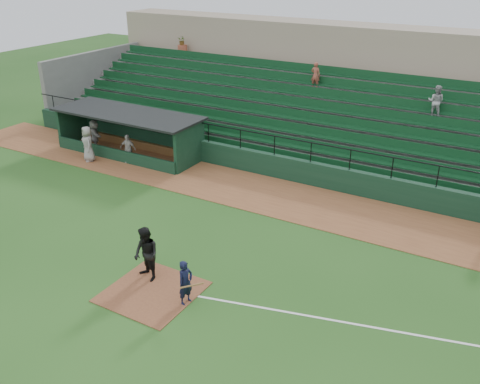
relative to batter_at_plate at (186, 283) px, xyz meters
The scene contains 11 objects.
ground 1.83m from the batter_at_plate, 146.55° to the left, with size 90.00×90.00×0.00m, color #244F19.
warning_track 9.04m from the batter_at_plate, 98.75° to the left, with size 40.00×4.00×0.03m, color brown.
home_plate_dirt 1.58m from the batter_at_plate, behind, with size 3.00×3.00×0.03m, color brown.
foul_line 7.00m from the batter_at_plate, 17.62° to the left, with size 18.00×0.09×0.01m, color white.
stadium_structure 17.48m from the batter_at_plate, 94.52° to the left, with size 38.00×13.08×6.40m.
dugout 15.28m from the batter_at_plate, 136.74° to the left, with size 8.90×3.20×2.42m.
batter_at_plate is the anchor object (origin of this frame).
umpire 2.07m from the batter_at_plate, 166.96° to the left, with size 0.99×0.77×2.03m, color black.
dugout_player_a 13.43m from the batter_at_plate, 139.12° to the left, with size 0.94×0.39×1.60m, color #A7A19C.
dugout_player_b 14.56m from the batter_at_plate, 147.14° to the left, with size 0.96×0.63×1.97m, color gray.
dugout_player_c 16.31m from the batter_at_plate, 144.45° to the left, with size 1.66×0.53×1.79m, color #9E9894.
Camera 1 is at (10.09, -12.37, 10.67)m, focal length 39.19 mm.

